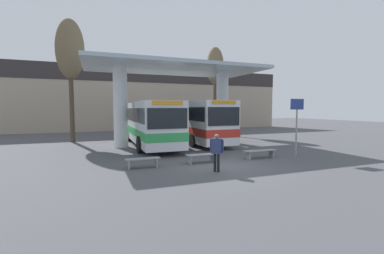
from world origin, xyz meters
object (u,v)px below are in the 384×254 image
pedestrian_waiting (217,149)px  waiting_bench_mid_platform (201,157)px  poplar_tree_behind_left (215,68)px  poplar_tree_behind_right (70,51)px  transit_bus_left_bay (149,121)px  waiting_bench_far_platform (260,152)px  info_sign_platform (297,116)px  transit_bus_center_bay (190,119)px  waiting_bench_near_pillar (143,161)px

pedestrian_waiting → waiting_bench_mid_platform: bearing=123.5°
waiting_bench_mid_platform → poplar_tree_behind_left: (7.30, 13.46, 6.84)m
poplar_tree_behind_right → transit_bus_left_bay: bearing=-35.1°
waiting_bench_far_platform → poplar_tree_behind_left: size_ratio=0.21×
waiting_bench_far_platform → info_sign_platform: info_sign_platform is taller
transit_bus_center_bay → poplar_tree_behind_left: poplar_tree_behind_left is taller
poplar_tree_behind_right → poplar_tree_behind_left: bearing=8.1°
pedestrian_waiting → poplar_tree_behind_left: size_ratio=0.18×
transit_bus_left_bay → waiting_bench_mid_platform: transit_bus_left_bay is taller
info_sign_platform → waiting_bench_near_pillar: bearing=177.1°
transit_bus_center_bay → pedestrian_waiting: transit_bus_center_bay is taller
waiting_bench_far_platform → poplar_tree_behind_left: bearing=74.5°
waiting_bench_near_pillar → waiting_bench_mid_platform: same height
transit_bus_center_bay → pedestrian_waiting: 11.27m
transit_bus_center_bay → transit_bus_left_bay: bearing=20.2°
waiting_bench_far_platform → pedestrian_waiting: pedestrian_waiting is taller
poplar_tree_behind_left → poplar_tree_behind_right: bearing=-171.9°
transit_bus_center_bay → waiting_bench_far_platform: size_ratio=6.37×
waiting_bench_near_pillar → waiting_bench_mid_platform: (2.99, 0.00, -0.00)m
waiting_bench_near_pillar → poplar_tree_behind_right: 14.00m
poplar_tree_behind_left → pedestrian_waiting: bearing=-115.7°
transit_bus_left_bay → pedestrian_waiting: size_ratio=6.76×
waiting_bench_mid_platform → poplar_tree_behind_right: size_ratio=0.16×
transit_bus_center_bay → waiting_bench_mid_platform: size_ratio=7.85×
transit_bus_left_bay → waiting_bench_near_pillar: bearing=77.0°
transit_bus_left_bay → info_sign_platform: bearing=131.4°
transit_bus_left_bay → info_sign_platform: size_ratio=3.39×
waiting_bench_far_platform → poplar_tree_behind_left: 15.54m
waiting_bench_near_pillar → info_sign_platform: info_sign_platform is taller
pedestrian_waiting → waiting_bench_far_platform: bearing=63.3°
waiting_bench_mid_platform → waiting_bench_far_platform: bearing=0.0°
info_sign_platform → pedestrian_waiting: info_sign_platform is taller
info_sign_platform → poplar_tree_behind_left: (1.61, 13.90, 4.82)m
poplar_tree_behind_left → info_sign_platform: bearing=-96.6°
waiting_bench_far_platform → waiting_bench_mid_platform: bearing=180.0°
transit_bus_center_bay → waiting_bench_near_pillar: size_ratio=7.78×
transit_bus_center_bay → poplar_tree_behind_right: poplar_tree_behind_right is taller
waiting_bench_far_platform → waiting_bench_near_pillar: bearing=180.0°
transit_bus_left_bay → waiting_bench_near_pillar: size_ratio=7.07×
waiting_bench_near_pillar → waiting_bench_mid_platform: 2.99m
waiting_bench_mid_platform → waiting_bench_far_platform: size_ratio=0.81×
transit_bus_center_bay → waiting_bench_near_pillar: bearing=56.9°
waiting_bench_near_pillar → poplar_tree_behind_left: poplar_tree_behind_left is taller
transit_bus_center_bay → info_sign_platform: (3.00, -9.44, 0.50)m
waiting_bench_near_pillar → pedestrian_waiting: 3.54m
transit_bus_left_bay → pedestrian_waiting: transit_bus_left_bay is taller
transit_bus_center_bay → poplar_tree_behind_right: (-9.47, 2.44, 5.61)m
poplar_tree_behind_left → poplar_tree_behind_right: 14.22m
waiting_bench_near_pillar → waiting_bench_mid_platform: size_ratio=1.01×
waiting_bench_mid_platform → poplar_tree_behind_left: size_ratio=0.17×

